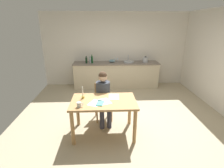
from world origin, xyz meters
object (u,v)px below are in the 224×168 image
Objects in this scene: chair_at_table at (103,100)px; bottle_oil at (86,60)px; book_magazine at (100,103)px; sink_unit at (129,62)px; person_seated at (103,94)px; wine_glass_near_sink at (118,59)px; bottle_vinegar at (90,60)px; coffee_mug at (79,105)px; mixing_bowl at (112,61)px; bottle_wine_red at (92,59)px; candlestick at (83,95)px; wine_glass_by_kettle at (115,59)px; dining_table at (104,106)px; stovetop_kettle at (145,59)px.

bottle_oil reaches higher than chair_at_table.
book_magazine is 3.15m from sink_unit.
person_seated reaches higher than wine_glass_near_sink.
book_magazine is 0.85× the size of bottle_vinegar.
coffee_mug is at bearing -87.22° from bottle_oil.
mixing_bowl is at bearing 82.78° from person_seated.
wine_glass_near_sink is (0.97, 0.23, 0.00)m from bottle_vinegar.
bottle_oil is 0.20m from bottle_wine_red.
candlestick is 0.45m from book_magazine.
bottle_vinegar reaches higher than chair_at_table.
sink_unit is 1.29m from bottle_wine_red.
bottle_oil is at bearing -167.69° from wine_glass_near_sink.
dining_table is at bearing -97.88° from wine_glass_by_kettle.
bottle_vinegar reaches higher than sink_unit.
stovetop_kettle is (0.59, -0.00, 0.08)m from sink_unit.
chair_at_table is 2.48m from wine_glass_near_sink.
sink_unit is 1.44× the size of bottle_oil.
mixing_bowl is 1.40× the size of wine_glass_near_sink.
coffee_mug is at bearing -103.25° from mixing_bowl.
chair_at_table is 2.39× the size of sink_unit.
bottle_vinegar reaches higher than mixing_bowl.
bottle_vinegar is at bearing -176.26° from sink_unit.
bottle_wine_red is at bearing -178.27° from sink_unit.
candlestick is 3.00m from wine_glass_by_kettle.
bottle_vinegar is 0.87× the size of bottle_wine_red.
dining_table is 0.20m from book_magazine.
coffee_mug is 3.66m from stovetop_kettle.
wine_glass_near_sink is at bearing 13.63° from bottle_vinegar.
person_seated reaches higher than dining_table.
chair_at_table is at bearing 98.16° from book_magazine.
candlestick is at bearing -86.30° from bottle_oil.
person_seated reaches higher than book_magazine.
candlestick is 1.18× the size of mixing_bowl.
bottle_wine_red is at bearing 15.90° from bottle_oil.
sink_unit reaches higher than book_magazine.
chair_at_table is 3.04× the size of bottle_wine_red.
bottle_oil reaches higher than wine_glass_by_kettle.
sink_unit is at bearing 179.60° from stovetop_kettle.
wine_glass_by_kettle is (0.42, 2.51, 0.33)m from person_seated.
sink_unit is 2.34× the size of wine_glass_by_kettle.
bottle_vinegar is (-0.02, 3.03, 0.21)m from coffee_mug.
sink_unit is at bearing -20.76° from wine_glass_near_sink.
chair_at_table is 0.25m from person_seated.
mixing_bowl is (0.74, 3.15, 0.15)m from coffee_mug.
person_seated is 5.43× the size of stovetop_kettle.
dining_table is 0.47m from candlestick.
bottle_oil is at bearing 102.02° from dining_table.
person_seated is at bearing -122.24° from stovetop_kettle.
candlestick is 1.15× the size of stovetop_kettle.
book_magazine is at bearing -93.39° from chair_at_table.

